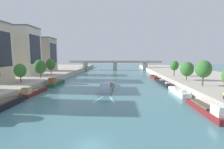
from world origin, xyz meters
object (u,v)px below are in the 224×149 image
at_px(tree_right_second, 187,69).
at_px(bridge_far, 115,64).
at_px(moored_boat_right_near, 179,92).
at_px(moored_boat_left_far, 56,83).
at_px(person_on_quay, 224,95).
at_px(barge_midriver, 107,87).
at_px(moored_boat_right_downstream, 154,77).
at_px(moored_boat_right_upstream, 164,83).
at_px(tree_right_third, 174,66).
at_px(tree_left_far, 20,70).
at_px(moored_boat_right_end, 206,109).
at_px(moored_boat_left_upstream, 34,92).
at_px(tree_left_midway, 51,64).
at_px(tree_left_nearest, 40,67).
at_px(tree_right_nearest, 203,69).

relative_size(tree_right_second, bridge_far, 0.10).
bearing_deg(moored_boat_right_near, moored_boat_left_far, 164.15).
bearing_deg(moored_boat_right_near, person_on_quay, -74.75).
bearing_deg(barge_midriver, moored_boat_right_downstream, 52.32).
relative_size(moored_boat_right_upstream, tree_right_second, 2.45).
xyz_separation_m(moored_boat_right_downstream, person_on_quay, (4.08, -46.32, 2.67)).
bearing_deg(tree_right_second, person_on_quay, -96.85).
bearing_deg(tree_right_third, barge_midriver, -145.83).
bearing_deg(moored_boat_right_downstream, person_on_quay, -84.97).
bearing_deg(tree_left_far, moored_boat_left_far, 44.44).
distance_m(barge_midriver, moored_boat_right_end, 29.47).
height_order(barge_midriver, moored_boat_right_upstream, barge_midriver).
height_order(moored_boat_left_upstream, tree_left_midway, tree_left_midway).
xyz_separation_m(moored_boat_left_upstream, moored_boat_right_near, (42.07, 2.73, -0.14)).
relative_size(moored_boat_left_upstream, moored_boat_left_far, 0.89).
xyz_separation_m(moored_boat_right_near, moored_boat_right_downstream, (-0.24, 32.26, -0.08)).
distance_m(moored_boat_left_far, person_on_quay, 52.16).
height_order(tree_right_second, tree_right_third, tree_right_third).
relative_size(tree_left_nearest, tree_right_second, 1.10).
height_order(tree_right_third, person_on_quay, tree_right_third).
bearing_deg(person_on_quay, tree_right_nearest, 77.53).
bearing_deg(tree_left_midway, moored_boat_right_near, -28.19).
relative_size(moored_boat_right_near, tree_right_second, 1.81).
distance_m(moored_boat_left_far, tree_right_third, 49.86).
distance_m(tree_left_nearest, person_on_quay, 60.24).
distance_m(moored_boat_left_upstream, moored_boat_left_far, 14.51).
relative_size(moored_boat_right_downstream, tree_right_second, 1.76).
height_order(moored_boat_right_end, tree_right_second, tree_right_second).
relative_size(moored_boat_left_far, tree_left_far, 2.07).
bearing_deg(tree_left_nearest, moored_boat_right_end, -32.31).
height_order(moored_boat_right_near, tree_left_far, tree_left_far).
xyz_separation_m(barge_midriver, person_on_quay, (25.26, -18.90, 2.34)).
bearing_deg(person_on_quay, tree_right_second, 83.15).
bearing_deg(moored_boat_right_end, bridge_far, 102.69).
relative_size(moored_boat_left_far, bridge_far, 0.18).
height_order(moored_boat_left_upstream, tree_left_nearest, tree_left_nearest).
relative_size(tree_left_midway, tree_right_third, 1.11).
bearing_deg(moored_boat_right_downstream, tree_left_far, -149.91).
distance_m(moored_boat_right_upstream, tree_left_far, 51.76).
xyz_separation_m(moored_boat_right_near, person_on_quay, (3.83, -14.06, 2.58)).
relative_size(tree_left_nearest, tree_right_third, 1.09).
bearing_deg(tree_right_nearest, tree_left_nearest, 166.01).
distance_m(moored_boat_right_upstream, person_on_quay, 30.08).
xyz_separation_m(tree_right_nearest, bridge_far, (-27.99, 73.99, -2.49)).
relative_size(tree_left_midway, tree_right_second, 1.12).
bearing_deg(moored_boat_left_far, tree_left_midway, 119.34).
height_order(moored_boat_right_near, moored_boat_right_downstream, moored_boat_right_near).
bearing_deg(tree_left_far, moored_boat_right_near, -4.06).
bearing_deg(moored_boat_right_near, barge_midriver, 167.27).
bearing_deg(barge_midriver, moored_boat_right_end, -44.59).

